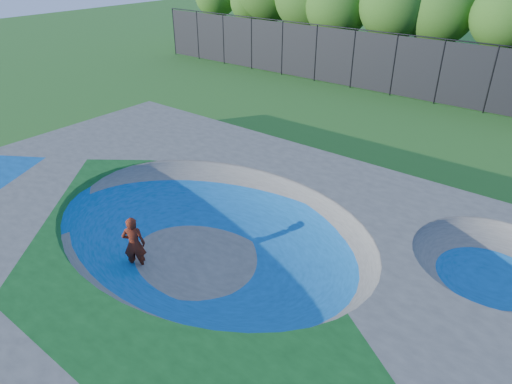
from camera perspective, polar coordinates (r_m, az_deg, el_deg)
ground at (r=15.09m, az=-5.73°, el=-8.51°), size 120.00×120.00×0.00m
skate_deck at (r=14.65m, az=-5.87°, el=-6.17°), size 22.00×14.00×1.50m
skater at (r=14.60m, az=-14.99°, el=-6.31°), size 0.82×0.79×1.90m
skateboard at (r=15.14m, az=-14.55°, el=-9.18°), size 0.77×0.61×0.05m
fence at (r=31.49m, az=22.01°, el=13.85°), size 48.09×0.09×4.04m
treeline at (r=36.22m, az=22.43°, el=20.40°), size 52.64×6.62×8.63m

